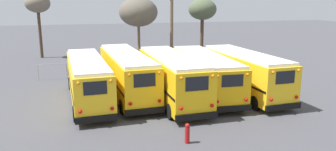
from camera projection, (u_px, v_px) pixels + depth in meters
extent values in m
plane|color=#424247|center=(168.00, 96.00, 24.26)|extent=(160.00, 160.00, 0.00)
cube|color=yellow|center=(88.00, 79.00, 22.73)|extent=(2.78, 10.31, 2.51)
cube|color=white|center=(87.00, 60.00, 22.42)|extent=(2.57, 9.90, 0.20)
cube|color=black|center=(97.00, 119.00, 18.20)|extent=(2.38, 0.30, 0.36)
cube|color=black|center=(95.00, 88.00, 17.83)|extent=(1.28, 0.09, 0.75)
sphere|color=red|center=(80.00, 112.00, 17.81)|extent=(0.22, 0.22, 0.22)
sphere|color=orange|center=(78.00, 83.00, 17.45)|extent=(0.18, 0.18, 0.18)
sphere|color=red|center=(112.00, 109.00, 18.35)|extent=(0.22, 0.22, 0.22)
sphere|color=orange|center=(111.00, 81.00, 17.99)|extent=(0.18, 0.18, 0.18)
cube|color=black|center=(70.00, 83.00, 22.41)|extent=(0.47, 10.01, 0.14)
cube|color=black|center=(105.00, 81.00, 23.13)|extent=(0.47, 10.01, 0.14)
cylinder|color=black|center=(70.00, 83.00, 26.16)|extent=(0.32, 0.96, 0.95)
cylinder|color=black|center=(98.00, 81.00, 26.83)|extent=(0.32, 0.96, 0.95)
cylinder|color=black|center=(75.00, 114.00, 19.12)|extent=(0.32, 0.96, 0.95)
cylinder|color=black|center=(113.00, 110.00, 19.78)|extent=(0.32, 0.96, 0.95)
cube|color=yellow|center=(127.00, 73.00, 24.21)|extent=(2.88, 10.85, 2.67)
cube|color=white|center=(126.00, 54.00, 23.89)|extent=(2.67, 10.41, 0.20)
cube|color=black|center=(145.00, 111.00, 19.46)|extent=(2.44, 0.31, 0.36)
cube|color=black|center=(145.00, 80.00, 19.06)|extent=(1.31, 0.09, 0.80)
sphere|color=red|center=(130.00, 104.00, 19.05)|extent=(0.22, 0.22, 0.22)
sphere|color=orange|center=(130.00, 75.00, 18.67)|extent=(0.18, 0.18, 0.18)
sphere|color=red|center=(160.00, 101.00, 19.60)|extent=(0.22, 0.22, 0.22)
sphere|color=orange|center=(159.00, 73.00, 19.22)|extent=(0.18, 0.18, 0.18)
cube|color=black|center=(110.00, 77.00, 23.88)|extent=(0.51, 10.53, 0.14)
cube|color=black|center=(142.00, 75.00, 24.63)|extent=(0.51, 10.53, 0.14)
cylinder|color=black|center=(104.00, 78.00, 27.90)|extent=(0.32, 0.97, 0.96)
cylinder|color=black|center=(130.00, 76.00, 28.59)|extent=(0.32, 0.97, 0.96)
cylinder|color=black|center=(123.00, 107.00, 20.36)|extent=(0.32, 0.97, 0.96)
cylinder|color=black|center=(157.00, 103.00, 21.05)|extent=(0.32, 0.97, 0.96)
cube|color=yellow|center=(171.00, 77.00, 23.03)|extent=(2.56, 9.99, 2.69)
cube|color=white|center=(171.00, 57.00, 22.71)|extent=(2.35, 9.59, 0.20)
cube|color=black|center=(197.00, 116.00, 18.59)|extent=(2.54, 0.22, 0.36)
cube|color=black|center=(197.00, 84.00, 18.18)|extent=(1.37, 0.04, 0.81)
sphere|color=red|center=(181.00, 109.00, 18.20)|extent=(0.22, 0.22, 0.22)
sphere|color=orange|center=(182.00, 78.00, 17.81)|extent=(0.18, 0.18, 0.18)
sphere|color=red|center=(212.00, 106.00, 18.71)|extent=(0.22, 0.22, 0.22)
sphere|color=orange|center=(213.00, 76.00, 18.32)|extent=(0.18, 0.18, 0.18)
cube|color=black|center=(154.00, 81.00, 22.73)|extent=(0.09, 9.78, 0.14)
cube|color=black|center=(188.00, 79.00, 23.42)|extent=(0.09, 9.78, 0.14)
cylinder|color=black|center=(144.00, 82.00, 26.43)|extent=(0.29, 0.96, 0.95)
cylinder|color=black|center=(172.00, 81.00, 27.07)|extent=(0.29, 0.96, 0.95)
cylinder|color=black|center=(170.00, 111.00, 19.53)|extent=(0.29, 0.96, 0.95)
cylinder|color=black|center=(206.00, 108.00, 20.17)|extent=(0.29, 0.96, 0.95)
cube|color=#EAAA0F|center=(204.00, 74.00, 24.54)|extent=(3.09, 10.40, 2.47)
cube|color=white|center=(205.00, 56.00, 24.24)|extent=(2.87, 9.98, 0.20)
cube|color=black|center=(232.00, 109.00, 19.85)|extent=(2.55, 0.35, 0.36)
cube|color=black|center=(233.00, 81.00, 19.49)|extent=(1.37, 0.11, 0.74)
sphere|color=red|center=(217.00, 102.00, 19.54)|extent=(0.22, 0.22, 0.22)
sphere|color=orange|center=(218.00, 76.00, 19.19)|extent=(0.18, 0.18, 0.18)
sphere|color=red|center=(246.00, 100.00, 19.93)|extent=(0.22, 0.22, 0.22)
sphere|color=orange|center=(248.00, 75.00, 19.58)|extent=(0.18, 0.18, 0.18)
cube|color=black|center=(188.00, 77.00, 24.32)|extent=(0.62, 10.05, 0.14)
cube|color=black|center=(220.00, 75.00, 24.85)|extent=(0.62, 10.05, 0.14)
cylinder|color=black|center=(177.00, 77.00, 28.19)|extent=(0.34, 1.04, 1.03)
cylinder|color=black|center=(203.00, 76.00, 28.68)|extent=(0.34, 1.04, 1.03)
cylinder|color=black|center=(206.00, 104.00, 20.89)|extent=(0.34, 1.04, 1.03)
cylinder|color=black|center=(240.00, 101.00, 21.38)|extent=(0.34, 1.04, 1.03)
cube|color=yellow|center=(244.00, 73.00, 24.51)|extent=(2.72, 9.62, 2.65)
cube|color=white|center=(245.00, 54.00, 24.19)|extent=(2.52, 9.24, 0.20)
cube|color=black|center=(283.00, 107.00, 20.28)|extent=(2.49, 0.27, 0.36)
cube|color=black|center=(285.00, 77.00, 19.89)|extent=(1.34, 0.07, 0.79)
sphere|color=red|center=(271.00, 100.00, 19.88)|extent=(0.22, 0.22, 0.22)
sphere|color=orange|center=(273.00, 72.00, 19.50)|extent=(0.18, 0.18, 0.18)
sphere|color=red|center=(296.00, 97.00, 20.42)|extent=(0.22, 0.22, 0.22)
sphere|color=orange|center=(299.00, 71.00, 20.04)|extent=(0.18, 0.18, 0.18)
cube|color=black|center=(229.00, 77.00, 24.19)|extent=(0.30, 9.36, 0.14)
cube|color=black|center=(258.00, 74.00, 24.91)|extent=(0.30, 9.36, 0.14)
cylinder|color=black|center=(210.00, 79.00, 27.67)|extent=(0.31, 0.94, 0.93)
cylinder|color=black|center=(234.00, 77.00, 28.34)|extent=(0.31, 0.94, 0.93)
cylinder|color=black|center=(255.00, 103.00, 21.20)|extent=(0.31, 0.94, 0.93)
cylinder|color=black|center=(285.00, 100.00, 21.87)|extent=(0.31, 0.94, 0.93)
cylinder|color=brown|center=(172.00, 22.00, 35.36)|extent=(0.35, 0.35, 9.33)
cylinder|color=brown|center=(139.00, 44.00, 35.96)|extent=(0.29, 0.29, 4.59)
ellipsoid|color=#5B5447|center=(138.00, 12.00, 35.19)|extent=(4.15, 4.15, 3.11)
cylinder|color=#473323|center=(40.00, 34.00, 40.10)|extent=(0.36, 0.36, 5.80)
ellipsoid|color=#6B6051|center=(38.00, 3.00, 39.28)|extent=(2.94, 2.94, 2.21)
cylinder|color=#473323|center=(202.00, 37.00, 41.24)|extent=(0.43, 0.43, 4.94)
ellipsoid|color=#4C563D|center=(202.00, 9.00, 40.48)|extent=(3.47, 3.47, 2.60)
cylinder|color=#939399|center=(38.00, 73.00, 29.03)|extent=(0.06, 0.06, 1.40)
cylinder|color=#939399|center=(67.00, 71.00, 29.68)|extent=(0.06, 0.06, 1.40)
cylinder|color=#939399|center=(94.00, 70.00, 30.32)|extent=(0.06, 0.06, 1.40)
cylinder|color=#939399|center=(120.00, 68.00, 30.97)|extent=(0.06, 0.06, 1.40)
cylinder|color=#939399|center=(145.00, 67.00, 31.61)|extent=(0.06, 0.06, 1.40)
cylinder|color=#939399|center=(169.00, 65.00, 32.26)|extent=(0.06, 0.06, 1.40)
cylinder|color=#939399|center=(192.00, 64.00, 32.90)|extent=(0.06, 0.06, 1.40)
cylinder|color=#939399|center=(214.00, 63.00, 33.55)|extent=(0.06, 0.06, 1.40)
cylinder|color=#939399|center=(236.00, 62.00, 34.20)|extent=(0.06, 0.06, 1.40)
cylinder|color=#939399|center=(145.00, 60.00, 31.46)|extent=(19.37, 0.04, 0.04)
cylinder|color=#B21414|center=(187.00, 135.00, 16.23)|extent=(0.24, 0.24, 0.85)
sphere|color=#B21414|center=(187.00, 126.00, 16.12)|extent=(0.23, 0.23, 0.23)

